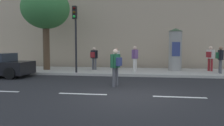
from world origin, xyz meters
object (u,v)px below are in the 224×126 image
(pedestrian_in_red_top, at_px, (94,56))
(pedestrian_tallest, at_px, (220,57))
(street_tree, at_px, (46,9))
(pedestrian_with_bag, at_px, (135,57))
(pedestrian_in_light_jacket, at_px, (116,57))
(traffic_light, at_px, (75,28))
(pedestrian_in_dark_shirt, at_px, (210,56))
(pedestrian_near_pole, at_px, (116,64))
(poster_column, at_px, (175,49))

(pedestrian_in_red_top, height_order, pedestrian_tallest, pedestrian_tallest)
(pedestrian_in_red_top, bearing_deg, pedestrian_tallest, -6.40)
(street_tree, distance_m, pedestrian_with_bag, 6.80)
(pedestrian_in_light_jacket, bearing_deg, traffic_light, -130.14)
(street_tree, bearing_deg, traffic_light, -30.73)
(pedestrian_in_light_jacket, bearing_deg, pedestrian_in_dark_shirt, -3.31)
(street_tree, relative_size, pedestrian_in_red_top, 3.61)
(traffic_light, relative_size, street_tree, 0.72)
(pedestrian_tallest, xyz_separation_m, pedestrian_with_bag, (-5.02, 0.38, -0.02))
(pedestrian_near_pole, xyz_separation_m, pedestrian_in_dark_shirt, (5.33, 5.66, 0.13))
(pedestrian_in_light_jacket, distance_m, pedestrian_with_bag, 1.77)
(traffic_light, distance_m, poster_column, 6.57)
(street_tree, bearing_deg, pedestrian_in_dark_shirt, 3.53)
(pedestrian_with_bag, bearing_deg, street_tree, 178.83)
(street_tree, height_order, pedestrian_in_red_top, street_tree)
(pedestrian_tallest, relative_size, pedestrian_in_light_jacket, 1.07)
(poster_column, relative_size, pedestrian_with_bag, 1.73)
(pedestrian_near_pole, height_order, pedestrian_in_light_jacket, pedestrian_in_light_jacket)
(pedestrian_in_dark_shirt, relative_size, pedestrian_in_red_top, 1.04)
(pedestrian_in_red_top, relative_size, pedestrian_in_light_jacket, 1.03)
(pedestrian_in_red_top, bearing_deg, pedestrian_in_light_jacket, 24.04)
(traffic_light, height_order, street_tree, street_tree)
(traffic_light, xyz_separation_m, street_tree, (-2.54, 1.51, 1.41))
(traffic_light, relative_size, pedestrian_with_bag, 2.47)
(traffic_light, bearing_deg, pedestrian_near_pole, -50.07)
(street_tree, xyz_separation_m, pedestrian_with_bag, (6.02, -0.12, -3.16))
(pedestrian_tallest, xyz_separation_m, pedestrian_in_light_jacket, (-6.37, 1.52, -0.09))
(poster_column, height_order, pedestrian_tallest, poster_column)
(pedestrian_in_dark_shirt, height_order, pedestrian_in_light_jacket, pedestrian_in_dark_shirt)
(traffic_light, xyz_separation_m, poster_column, (6.06, 2.19, -1.28))
(poster_column, height_order, pedestrian_with_bag, poster_column)
(pedestrian_near_pole, relative_size, pedestrian_in_dark_shirt, 1.02)
(poster_column, xyz_separation_m, pedestrian_in_light_jacket, (-3.93, 0.34, -0.54))
(pedestrian_in_dark_shirt, distance_m, pedestrian_in_light_jacket, 6.13)
(pedestrian_in_dark_shirt, relative_size, pedestrian_tallest, 1.00)
(pedestrian_near_pole, bearing_deg, traffic_light, 129.93)
(pedestrian_near_pole, height_order, pedestrian_with_bag, pedestrian_with_bag)
(street_tree, xyz_separation_m, pedestrian_tallest, (11.04, -0.50, -3.14))
(pedestrian_with_bag, bearing_deg, pedestrian_in_red_top, 169.90)
(pedestrian_in_red_top, xyz_separation_m, pedestrian_with_bag, (2.79, -0.50, 0.03))
(poster_column, xyz_separation_m, pedestrian_in_red_top, (-5.38, -0.30, -0.50))
(traffic_light, bearing_deg, poster_column, 19.84)
(pedestrian_in_light_jacket, bearing_deg, street_tree, -167.70)
(poster_column, xyz_separation_m, pedestrian_tallest, (2.44, -1.18, -0.45))
(traffic_light, height_order, pedestrian_in_red_top, traffic_light)
(pedestrian_in_dark_shirt, relative_size, pedestrian_in_light_jacket, 1.08)
(street_tree, relative_size, pedestrian_with_bag, 3.45)
(pedestrian_in_dark_shirt, bearing_deg, pedestrian_near_pole, -133.27)
(street_tree, xyz_separation_m, pedestrian_in_light_jacket, (4.68, 1.02, -3.23))
(traffic_light, bearing_deg, pedestrian_in_dark_shirt, 14.78)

